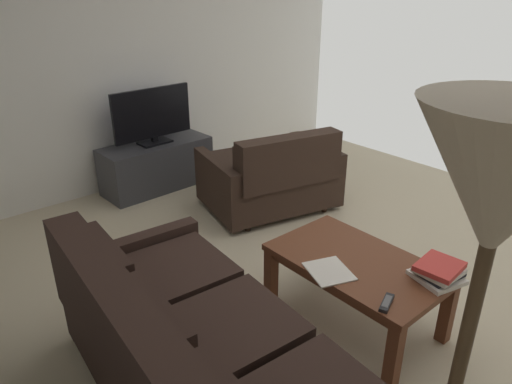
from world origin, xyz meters
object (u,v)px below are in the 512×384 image
at_px(sofa_main, 199,365).
at_px(tv_stand, 157,165).
at_px(floor_lamp, 484,263).
at_px(book_stack, 439,272).
at_px(loose_magazine, 329,271).
at_px(coffee_table, 356,270).
at_px(flat_tv, 152,115).
at_px(loveseat_near, 272,175).
at_px(tv_remote, 387,303).

height_order(sofa_main, tv_stand, sofa_main).
height_order(floor_lamp, tv_stand, floor_lamp).
relative_size(book_stack, loose_magazine, 1.11).
height_order(coffee_table, floor_lamp, floor_lamp).
distance_m(floor_lamp, flat_tv, 4.21).
bearing_deg(loveseat_near, book_stack, 165.07).
relative_size(sofa_main, floor_lamp, 1.11).
bearing_deg(sofa_main, book_stack, -107.19).
bearing_deg(tv_stand, loose_magazine, 172.15).
bearing_deg(floor_lamp, coffee_table, -47.90).
relative_size(sofa_main, book_stack, 6.88).
height_order(tv_stand, tv_remote, tv_stand).
distance_m(loveseat_near, floor_lamp, 3.59).
relative_size(flat_tv, book_stack, 2.91).
xyz_separation_m(tv_stand, flat_tv, (-0.00, 0.00, 0.54)).
bearing_deg(sofa_main, loveseat_near, -50.45).
xyz_separation_m(floor_lamp, book_stack, (0.75, -1.48, -1.05)).
bearing_deg(coffee_table, sofa_main, 90.18).
height_order(sofa_main, coffee_table, sofa_main).
relative_size(coffee_table, floor_lamp, 0.57).
height_order(coffee_table, loose_magazine, loose_magazine).
height_order(coffee_table, book_stack, book_stack).
height_order(tv_remote, loose_magazine, tv_remote).
xyz_separation_m(sofa_main, floor_lamp, (-1.17, 0.13, 1.19)).
height_order(sofa_main, loose_magazine, sofa_main).
bearing_deg(loose_magazine, tv_stand, 103.17).
relative_size(coffee_table, tv_remote, 6.34).
relative_size(loveseat_near, loose_magazine, 5.02).
xyz_separation_m(floor_lamp, tv_remote, (0.80, -1.07, -1.09)).
bearing_deg(floor_lamp, loveseat_near, -36.44).
bearing_deg(loose_magazine, tv_remote, -68.96).
xyz_separation_m(coffee_table, flat_tv, (2.71, -0.14, 0.40)).
relative_size(coffee_table, flat_tv, 1.22).
distance_m(tv_stand, flat_tv, 0.54).
distance_m(loveseat_near, loose_magazine, 1.79).
bearing_deg(coffee_table, loose_magazine, 82.71).
bearing_deg(tv_remote, coffee_table, -31.63).
height_order(coffee_table, flat_tv, flat_tv).
distance_m(sofa_main, loveseat_near, 2.44).
bearing_deg(floor_lamp, sofa_main, -6.35).
xyz_separation_m(floor_lamp, tv_stand, (3.88, -1.44, -1.31)).
bearing_deg(coffee_table, flat_tv, -2.97).
relative_size(sofa_main, tv_stand, 1.77).
bearing_deg(coffee_table, floor_lamp, 132.10).
distance_m(coffee_table, flat_tv, 2.74).
distance_m(coffee_table, loose_magazine, 0.24).
bearing_deg(tv_remote, flat_tv, -6.81).
relative_size(coffee_table, book_stack, 3.54).
bearing_deg(book_stack, coffee_table, 23.65).
bearing_deg(coffee_table, loveseat_near, -24.65).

